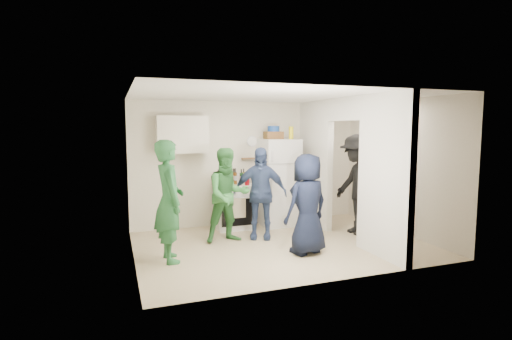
{
  "coord_description": "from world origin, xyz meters",
  "views": [
    {
      "loc": [
        -2.65,
        -6.05,
        1.99
      ],
      "look_at": [
        -0.32,
        0.4,
        1.25
      ],
      "focal_mm": 28.0,
      "sensor_mm": 36.0,
      "label": 1
    }
  ],
  "objects_px": {
    "stove": "(233,206)",
    "person_denim": "(260,193)",
    "person_green_left": "(169,201)",
    "blue_bowl": "(273,129)",
    "wicker_basket": "(273,135)",
    "fridge": "(279,182)",
    "person_nook": "(358,184)",
    "person_navy": "(307,204)",
    "yellow_cup_stack_top": "(291,133)",
    "person_green_center": "(228,195)"
  },
  "relations": [
    {
      "from": "stove",
      "to": "person_denim",
      "type": "height_order",
      "value": "person_denim"
    },
    {
      "from": "stove",
      "to": "person_green_left",
      "type": "distance_m",
      "value": 2.16
    },
    {
      "from": "stove",
      "to": "blue_bowl",
      "type": "bearing_deg",
      "value": 1.34
    },
    {
      "from": "wicker_basket",
      "to": "person_green_left",
      "type": "relative_size",
      "value": 0.19
    },
    {
      "from": "fridge",
      "to": "person_nook",
      "type": "xyz_separation_m",
      "value": [
        1.1,
        -1.14,
        0.06
      ]
    },
    {
      "from": "person_green_left",
      "to": "person_nook",
      "type": "relative_size",
      "value": 0.97
    },
    {
      "from": "fridge",
      "to": "person_denim",
      "type": "height_order",
      "value": "fridge"
    },
    {
      "from": "person_green_left",
      "to": "person_navy",
      "type": "distance_m",
      "value": 2.12
    },
    {
      "from": "stove",
      "to": "yellow_cup_stack_top",
      "type": "relative_size",
      "value": 3.5
    },
    {
      "from": "wicker_basket",
      "to": "person_denim",
      "type": "xyz_separation_m",
      "value": [
        -0.61,
        -0.86,
        -1.01
      ]
    },
    {
      "from": "wicker_basket",
      "to": "person_green_left",
      "type": "xyz_separation_m",
      "value": [
        -2.3,
        -1.55,
        -0.92
      ]
    },
    {
      "from": "person_green_left",
      "to": "person_denim",
      "type": "bearing_deg",
      "value": -72.3
    },
    {
      "from": "fridge",
      "to": "blue_bowl",
      "type": "height_order",
      "value": "blue_bowl"
    },
    {
      "from": "person_green_left",
      "to": "yellow_cup_stack_top",
      "type": "bearing_deg",
      "value": -66.33
    },
    {
      "from": "person_navy",
      "to": "blue_bowl",
      "type": "bearing_deg",
      "value": -111.86
    },
    {
      "from": "wicker_basket",
      "to": "yellow_cup_stack_top",
      "type": "bearing_deg",
      "value": -25.11
    },
    {
      "from": "stove",
      "to": "wicker_basket",
      "type": "relative_size",
      "value": 2.5
    },
    {
      "from": "person_green_left",
      "to": "person_nook",
      "type": "height_order",
      "value": "person_nook"
    },
    {
      "from": "person_green_center",
      "to": "person_denim",
      "type": "relative_size",
      "value": 1.0
    },
    {
      "from": "wicker_basket",
      "to": "person_navy",
      "type": "bearing_deg",
      "value": -96.32
    },
    {
      "from": "fridge",
      "to": "person_navy",
      "type": "height_order",
      "value": "fridge"
    },
    {
      "from": "person_nook",
      "to": "fridge",
      "type": "bearing_deg",
      "value": -136.05
    },
    {
      "from": "person_navy",
      "to": "person_green_left",
      "type": "bearing_deg",
      "value": -25.84
    },
    {
      "from": "stove",
      "to": "person_denim",
      "type": "relative_size",
      "value": 0.53
    },
    {
      "from": "stove",
      "to": "person_denim",
      "type": "bearing_deg",
      "value": -74.01
    },
    {
      "from": "person_green_center",
      "to": "person_navy",
      "type": "bearing_deg",
      "value": -50.88
    },
    {
      "from": "person_denim",
      "to": "person_navy",
      "type": "xyz_separation_m",
      "value": [
        0.4,
        -1.07,
        -0.03
      ]
    },
    {
      "from": "person_navy",
      "to": "person_nook",
      "type": "xyz_separation_m",
      "value": [
        1.42,
        0.74,
        0.14
      ]
    },
    {
      "from": "person_green_left",
      "to": "person_green_center",
      "type": "height_order",
      "value": "person_green_left"
    },
    {
      "from": "person_denim",
      "to": "wicker_basket",
      "type": "bearing_deg",
      "value": 78.97
    },
    {
      "from": "fridge",
      "to": "yellow_cup_stack_top",
      "type": "relative_size",
      "value": 7.0
    },
    {
      "from": "yellow_cup_stack_top",
      "to": "person_nook",
      "type": "height_order",
      "value": "yellow_cup_stack_top"
    },
    {
      "from": "blue_bowl",
      "to": "person_nook",
      "type": "relative_size",
      "value": 0.13
    },
    {
      "from": "person_denim",
      "to": "person_navy",
      "type": "bearing_deg",
      "value": -45.32
    },
    {
      "from": "stove",
      "to": "person_nook",
      "type": "xyz_separation_m",
      "value": [
        2.06,
        -1.17,
        0.49
      ]
    },
    {
      "from": "stove",
      "to": "wicker_basket",
      "type": "xyz_separation_m",
      "value": [
        0.85,
        0.02,
        1.39
      ]
    },
    {
      "from": "yellow_cup_stack_top",
      "to": "person_navy",
      "type": "relative_size",
      "value": 0.16
    },
    {
      "from": "person_navy",
      "to": "person_nook",
      "type": "bearing_deg",
      "value": -168.07
    },
    {
      "from": "person_green_center",
      "to": "person_navy",
      "type": "height_order",
      "value": "person_green_center"
    },
    {
      "from": "stove",
      "to": "person_green_center",
      "type": "bearing_deg",
      "value": -112.21
    },
    {
      "from": "yellow_cup_stack_top",
      "to": "person_denim",
      "type": "height_order",
      "value": "yellow_cup_stack_top"
    },
    {
      "from": "blue_bowl",
      "to": "person_navy",
      "type": "height_order",
      "value": "blue_bowl"
    },
    {
      "from": "yellow_cup_stack_top",
      "to": "person_nook",
      "type": "relative_size",
      "value": 0.13
    },
    {
      "from": "stove",
      "to": "person_green_center",
      "type": "distance_m",
      "value": 1.0
    },
    {
      "from": "fridge",
      "to": "wicker_basket",
      "type": "xyz_separation_m",
      "value": [
        -0.1,
        0.05,
        0.95
      ]
    },
    {
      "from": "fridge",
      "to": "person_green_center",
      "type": "height_order",
      "value": "fridge"
    },
    {
      "from": "person_nook",
      "to": "person_green_center",
      "type": "bearing_deg",
      "value": -97.53
    },
    {
      "from": "blue_bowl",
      "to": "person_green_left",
      "type": "relative_size",
      "value": 0.13
    },
    {
      "from": "yellow_cup_stack_top",
      "to": "person_green_center",
      "type": "height_order",
      "value": "yellow_cup_stack_top"
    },
    {
      "from": "fridge",
      "to": "person_navy",
      "type": "xyz_separation_m",
      "value": [
        -0.31,
        -1.88,
        -0.08
      ]
    }
  ]
}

